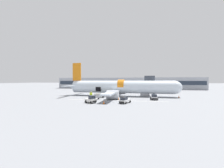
{
  "coord_description": "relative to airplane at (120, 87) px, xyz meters",
  "views": [
    {
      "loc": [
        9.09,
        -38.94,
        4.97
      ],
      "look_at": [
        0.38,
        1.66,
        3.92
      ],
      "focal_mm": 22.0,
      "sensor_mm": 36.0,
      "label": 1
    }
  ],
  "objects": [
    {
      "name": "ground_plane",
      "position": [
        -2.33,
        -4.71,
        -2.85
      ],
      "size": [
        500.0,
        500.0,
        0.0
      ],
      "primitive_type": "plane",
      "color": "gray"
    },
    {
      "name": "ground_crew_driver",
      "position": [
        -3.37,
        -3.05,
        -1.98
      ],
      "size": [
        0.46,
        0.58,
        1.67
      ],
      "color": "#2D2D33",
      "rests_on": "ground_plane"
    },
    {
      "name": "safety_cone_wingtip",
      "position": [
        0.98,
        -8.71,
        -2.54
      ],
      "size": [
        0.45,
        0.45,
        0.68
      ],
      "color": "black",
      "rests_on": "ground_plane"
    },
    {
      "name": "jet_bridge_stub",
      "position": [
        9.33,
        6.54,
        2.12
      ],
      "size": [
        3.24,
        11.04,
        6.52
      ],
      "color": "#4C4C51",
      "rests_on": "ground_plane"
    },
    {
      "name": "baggage_tug_rear",
      "position": [
        3.2,
        -13.79,
        -2.23
      ],
      "size": [
        2.53,
        3.47,
        1.43
      ],
      "color": "white",
      "rests_on": "ground_plane"
    },
    {
      "name": "ground_crew_supervisor",
      "position": [
        -7.21,
        -6.63,
        -1.89
      ],
      "size": [
        0.48,
        0.64,
        1.83
      ],
      "color": "black",
      "rests_on": "ground_plane"
    },
    {
      "name": "ground_crew_loader_a",
      "position": [
        -1.25,
        -3.44,
        -2.01
      ],
      "size": [
        0.39,
        0.56,
        1.6
      ],
      "color": "#2D2D33",
      "rests_on": "ground_plane"
    },
    {
      "name": "baggage_cart_loading",
      "position": [
        -5.17,
        -5.14,
        -2.3
      ],
      "size": [
        3.91,
        2.14,
        1.08
      ],
      "color": "#B7BABF",
      "rests_on": "ground_plane"
    },
    {
      "name": "terminal_strip",
      "position": [
        -2.33,
        40.09,
        0.5
      ],
      "size": [
        86.06,
        8.7,
        6.7
      ],
      "color": "#9EA3AD",
      "rests_on": "ground_plane"
    },
    {
      "name": "baggage_cart_queued",
      "position": [
        -5.44,
        -9.36,
        -2.37
      ],
      "size": [
        3.47,
        2.56,
        1.03
      ],
      "color": "#999BA0",
      "rests_on": "ground_plane"
    },
    {
      "name": "safety_cone_nose",
      "position": [
        17.49,
        -0.5,
        -2.57
      ],
      "size": [
        0.53,
        0.53,
        0.61
      ],
      "color": "black",
      "rests_on": "ground_plane"
    },
    {
      "name": "airplane",
      "position": [
        0.0,
        0.0,
        0.0
      ],
      "size": [
        36.56,
        31.09,
        11.0
      ],
      "color": "silver",
      "rests_on": "ground_plane"
    },
    {
      "name": "apron_marking_line",
      "position": [
        0.4,
        -10.17,
        -2.85
      ],
      "size": [
        25.08,
        1.04,
        0.01
      ],
      "color": "silver",
      "rests_on": "ground_plane"
    },
    {
      "name": "baggage_tug_mid",
      "position": [
        9.99,
        -6.69,
        -2.22
      ],
      "size": [
        1.97,
        3.09,
        1.45
      ],
      "color": "silver",
      "rests_on": "ground_plane"
    },
    {
      "name": "safety_cone_engine_left",
      "position": [
        -1.07,
        -15.53,
        -2.55
      ],
      "size": [
        0.65,
        0.65,
        0.65
      ],
      "color": "black",
      "rests_on": "ground_plane"
    },
    {
      "name": "ground_crew_loader_b",
      "position": [
        -7.17,
        -7.56,
        -1.88
      ],
      "size": [
        0.51,
        0.64,
        1.84
      ],
      "color": "#2D2D33",
      "rests_on": "ground_plane"
    },
    {
      "name": "baggage_tug_lead",
      "position": [
        -4.17,
        -15.04,
        -2.16
      ],
      "size": [
        2.89,
        2.43,
        1.66
      ],
      "color": "silver",
      "rests_on": "ground_plane"
    }
  ]
}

